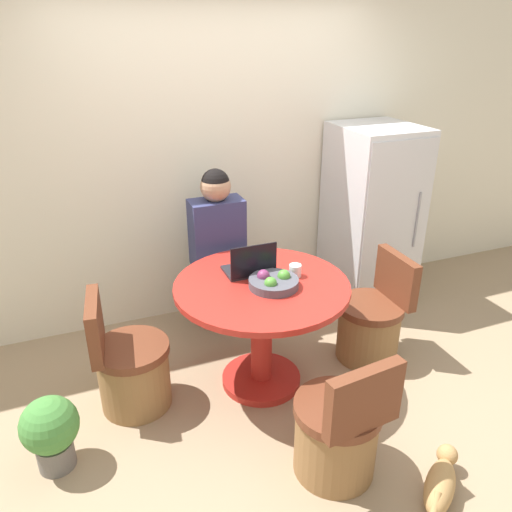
# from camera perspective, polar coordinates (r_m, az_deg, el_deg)

# --- Properties ---
(ground_plane) EXTENTS (12.00, 12.00, 0.00)m
(ground_plane) POSITION_cam_1_polar(r_m,az_deg,el_deg) (3.46, 3.85, -16.30)
(ground_plane) COLOR #9E8466
(wall_back) EXTENTS (7.00, 0.06, 2.60)m
(wall_back) POSITION_cam_1_polar(r_m,az_deg,el_deg) (4.07, -4.45, 10.91)
(wall_back) COLOR silver
(wall_back) RESTS_ON ground_plane
(refrigerator) EXTENTS (0.63, 0.72, 1.55)m
(refrigerator) POSITION_cam_1_polar(r_m,az_deg,el_deg) (4.41, 13.00, 4.31)
(refrigerator) COLOR silver
(refrigerator) RESTS_ON ground_plane
(dining_table) EXTENTS (1.13, 1.13, 0.78)m
(dining_table) POSITION_cam_1_polar(r_m,az_deg,el_deg) (3.30, 0.65, -6.54)
(dining_table) COLOR #B2261E
(dining_table) RESTS_ON ground_plane
(chair_near_camera) EXTENTS (0.48, 0.49, 0.81)m
(chair_near_camera) POSITION_cam_1_polar(r_m,az_deg,el_deg) (2.90, 9.32, -19.35)
(chair_near_camera) COLOR olive
(chair_near_camera) RESTS_ON ground_plane
(chair_right_side) EXTENTS (0.48, 0.48, 0.81)m
(chair_right_side) POSITION_cam_1_polar(r_m,az_deg,el_deg) (3.81, 13.03, -7.63)
(chair_right_side) COLOR olive
(chair_right_side) RESTS_ON ground_plane
(chair_left_side) EXTENTS (0.49, 0.48, 0.81)m
(chair_left_side) POSITION_cam_1_polar(r_m,az_deg,el_deg) (3.38, -14.14, -12.50)
(chair_left_side) COLOR olive
(chair_left_side) RESTS_ON ground_plane
(person_seated) EXTENTS (0.40, 0.37, 1.35)m
(person_seated) POSITION_cam_1_polar(r_m,az_deg,el_deg) (3.85, -4.60, 1.46)
(person_seated) COLOR #2D2D38
(person_seated) RESTS_ON ground_plane
(laptop) EXTENTS (0.31, 0.23, 0.23)m
(laptop) POSITION_cam_1_polar(r_m,az_deg,el_deg) (3.29, -0.72, -1.24)
(laptop) COLOR #232328
(laptop) RESTS_ON dining_table
(fruit_bowl) EXTENTS (0.32, 0.32, 0.10)m
(fruit_bowl) POSITION_cam_1_polar(r_m,az_deg,el_deg) (3.14, 2.00, -2.96)
(fruit_bowl) COLOR #4C4C56
(fruit_bowl) RESTS_ON dining_table
(coffee_cup) EXTENTS (0.08, 0.08, 0.08)m
(coffee_cup) POSITION_cam_1_polar(r_m,az_deg,el_deg) (3.27, 4.50, -1.67)
(coffee_cup) COLOR white
(coffee_cup) RESTS_ON dining_table
(cat) EXTENTS (0.42, 0.37, 0.17)m
(cat) POSITION_cam_1_polar(r_m,az_deg,el_deg) (3.04, 20.35, -23.11)
(cat) COLOR tan
(cat) RESTS_ON ground_plane
(potted_plant) EXTENTS (0.32, 0.32, 0.46)m
(potted_plant) POSITION_cam_1_polar(r_m,az_deg,el_deg) (3.11, -22.42, -17.92)
(potted_plant) COLOR slate
(potted_plant) RESTS_ON ground_plane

